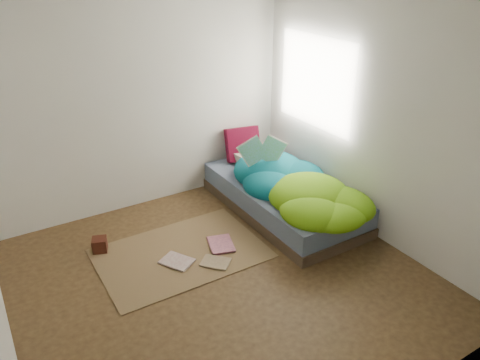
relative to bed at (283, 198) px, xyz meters
name	(u,v)px	position (x,y,z in m)	size (l,w,h in m)	color
ground	(221,279)	(-1.22, -0.72, -0.17)	(3.50, 3.50, 0.00)	#3C2817
room_walls	(219,108)	(-1.21, -0.71, 1.46)	(3.54, 3.54, 2.62)	silver
bed	(283,198)	(0.00, 0.00, 0.00)	(1.00, 2.00, 0.34)	#3B2F20
duvet	(296,178)	(0.00, -0.22, 0.34)	(0.96, 1.84, 0.34)	#075A6D
rug	(181,253)	(-1.37, -0.17, -0.16)	(1.60, 1.10, 0.01)	brown
pillow_floral	(252,154)	(0.10, 0.81, 0.23)	(0.55, 0.34, 0.12)	silver
pillow_magenta	(243,144)	(-0.02, 0.84, 0.38)	(0.42, 0.13, 0.42)	#440416
open_book	(263,143)	(-0.17, 0.19, 0.65)	(0.45, 0.10, 0.27)	#2C8639
wooden_box	(100,245)	(-2.04, 0.29, -0.09)	(0.14, 0.14, 0.14)	#37190C
floor_book_a	(170,268)	(-1.56, -0.35, -0.15)	(0.22, 0.30, 0.02)	beige
floor_book_b	(209,246)	(-1.08, -0.24, -0.14)	(0.24, 0.32, 0.03)	pink
floor_book_c	(212,268)	(-1.23, -0.57, -0.15)	(0.20, 0.27, 0.02)	tan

